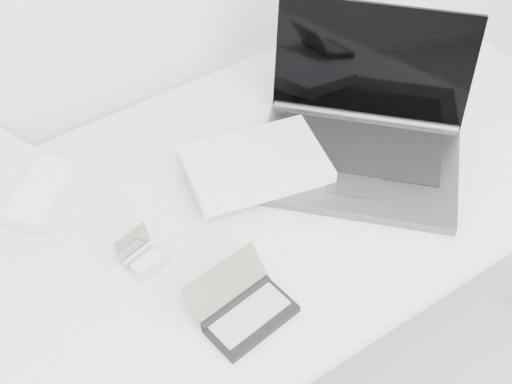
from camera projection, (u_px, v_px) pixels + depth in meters
desk at (257, 208)px, 1.54m from camera, size 1.60×0.80×0.73m
laptop_large at (333, 143)px, 1.54m from camera, size 0.66×0.56×0.29m
netbook_open_white at (28, 185)px, 1.50m from camera, size 0.34×0.34×0.08m
pda_silver at (143, 257)px, 1.38m from camera, size 0.09×0.09×0.06m
palmtop_charcoal at (244, 310)px, 1.29m from camera, size 0.18×0.16×0.08m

